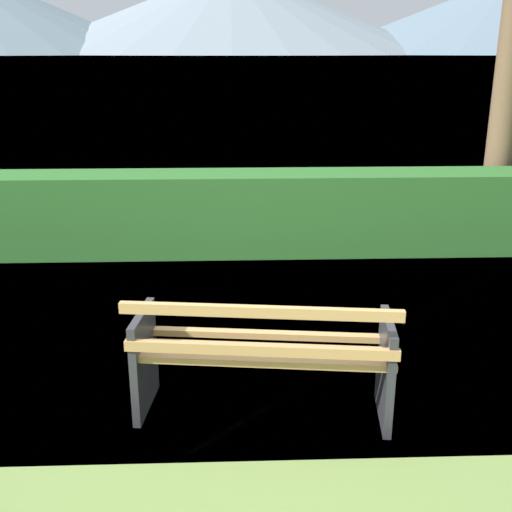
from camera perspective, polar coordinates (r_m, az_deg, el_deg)
The scene contains 6 objects.
ground_plane at distance 4.20m, azimuth 0.66°, elevation -13.95°, with size 1400.00×1400.00×0.00m, color olive.
water_surface at distance 313.01m, azimuth -2.23°, elevation 17.89°, with size 620.00×620.00×0.00m, color slate.
park_bench at distance 3.93m, azimuth 0.62°, elevation -9.19°, with size 1.68×0.75×0.87m.
hedge_row at distance 7.18m, azimuth -0.65°, elevation 4.00°, with size 10.60×0.68×0.93m, color #2D6B28.
fishing_boat_near at distance 235.58m, azimuth 22.50°, elevation 16.60°, with size 6.90×6.98×1.72m.
distant_hills at distance 557.64m, azimuth -3.90°, elevation 21.64°, with size 818.41×401.19×74.01m.
Camera 1 is at (-0.18, -3.54, 2.24)m, focal length 43.41 mm.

